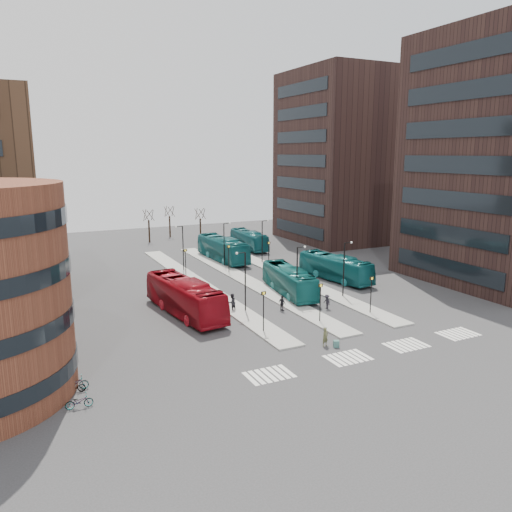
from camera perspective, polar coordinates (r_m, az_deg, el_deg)
name	(u,v)px	position (r m, az deg, el deg)	size (l,w,h in m)	color
ground	(392,375)	(38.46, 15.32, -13.00)	(160.00, 160.00, 0.00)	#2D2D2F
island_left	(200,284)	(61.27, -6.47, -3.25)	(2.50, 45.00, 0.15)	gray
island_mid	(244,279)	(63.45, -1.36, -2.65)	(2.50, 45.00, 0.15)	gray
island_right	(285,274)	(66.11, 3.37, -2.08)	(2.50, 45.00, 0.15)	gray
suitcase	(336,344)	(42.45, 9.15, -9.89)	(0.46, 0.37, 0.58)	navy
red_bus	(185,297)	(50.16, -8.16, -4.62)	(3.03, 12.95, 3.61)	maroon
teal_bus_a	(289,280)	(56.96, 3.81, -2.80)	(2.62, 11.21, 3.12)	#13605E
teal_bus_b	(223,249)	(74.55, -3.84, 0.83)	(2.96, 12.67, 3.53)	#12595E
teal_bus_c	(335,267)	(63.85, 9.03, -1.30)	(2.68, 11.43, 3.19)	#135C61
teal_bus_d	(249,240)	(83.59, -0.82, 1.87)	(2.56, 10.96, 3.05)	#12555D
traveller	(325,337)	(42.36, 7.93, -9.15)	(0.59, 0.38, 1.61)	#4E5030
commuter_a	(232,302)	(50.91, -2.76, -5.32)	(0.89, 0.69, 1.83)	black
commuter_b	(282,303)	(51.02, 3.01, -5.42)	(0.93, 0.39, 1.59)	black
commuter_c	(327,302)	(52.21, 8.10, -5.18)	(0.97, 0.55, 1.49)	black
bicycle_near	(79,401)	(34.58, -19.56, -15.40)	(0.59, 1.70, 0.89)	gray
bicycle_mid	(75,386)	(36.75, -20.03, -13.76)	(0.42, 1.47, 0.88)	gray
bicycle_far	(74,384)	(36.92, -20.07, -13.56)	(0.65, 1.88, 0.99)	gray
crosswalk_stripes	(376,352)	(42.28, 13.51, -10.58)	(22.35, 2.40, 0.01)	silver
tower_far	(347,157)	(94.09, 10.36, 11.03)	(20.12, 20.00, 30.00)	black
sign_poles	(267,273)	(56.61, 1.23, -1.98)	(12.45, 22.12, 3.65)	black
lamp_posts	(256,254)	(61.17, -0.05, 0.18)	(14.04, 20.24, 6.12)	black
bare_trees	(173,225)	(93.28, -9.45, 3.49)	(10.97, 8.14, 5.90)	black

